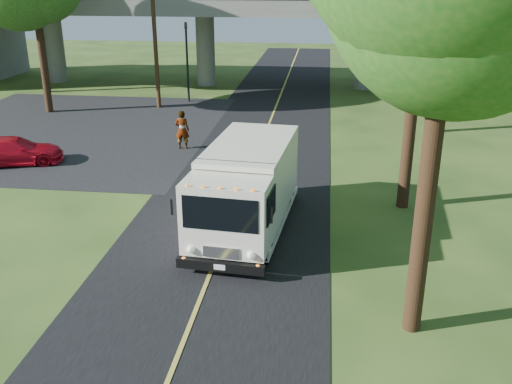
% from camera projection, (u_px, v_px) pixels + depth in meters
% --- Properties ---
extents(ground, '(120.00, 120.00, 0.00)m').
position_uv_depth(ground, '(186.00, 336.00, 13.91)').
color(ground, '#284518').
rests_on(ground, ground).
extents(road, '(7.00, 90.00, 0.02)m').
position_uv_depth(road, '(243.00, 189.00, 23.16)').
color(road, black).
rests_on(road, ground).
extents(parking_lot, '(16.00, 18.00, 0.01)m').
position_uv_depth(parking_lot, '(69.00, 130.00, 31.79)').
color(parking_lot, black).
rests_on(parking_lot, ground).
extents(lane_line, '(0.12, 90.00, 0.01)m').
position_uv_depth(lane_line, '(243.00, 189.00, 23.15)').
color(lane_line, gold).
rests_on(lane_line, road).
extents(overpass, '(54.00, 10.00, 7.30)m').
position_uv_depth(overpass, '(285.00, 25.00, 41.85)').
color(overpass, slate).
rests_on(overpass, ground).
extents(traffic_signal, '(0.18, 0.22, 5.20)m').
position_uv_depth(traffic_signal, '(187.00, 54.00, 37.47)').
color(traffic_signal, black).
rests_on(traffic_signal, ground).
extents(utility_pole, '(1.60, 0.26, 9.00)m').
position_uv_depth(utility_pole, '(155.00, 35.00, 35.28)').
color(utility_pole, '#472D19').
rests_on(utility_pole, ground).
extents(step_van, '(3.18, 7.18, 2.93)m').
position_uv_depth(step_van, '(247.00, 186.00, 19.00)').
color(step_van, silver).
rests_on(step_van, ground).
extents(red_sedan, '(4.59, 3.00, 1.24)m').
position_uv_depth(red_sedan, '(14.00, 151.00, 26.02)').
color(red_sedan, '#B80B1D').
rests_on(red_sedan, ground).
extents(pedestrian, '(0.73, 0.50, 1.93)m').
position_uv_depth(pedestrian, '(182.00, 130.00, 28.12)').
color(pedestrian, gray).
rests_on(pedestrian, ground).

